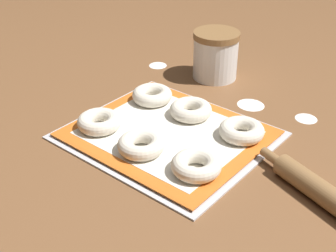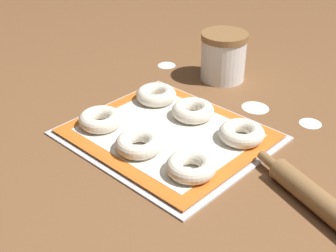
{
  "view_description": "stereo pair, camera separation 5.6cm",
  "coord_description": "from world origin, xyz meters",
  "px_view_note": "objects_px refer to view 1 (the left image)",
  "views": [
    {
      "loc": [
        0.55,
        -0.67,
        0.54
      ],
      "look_at": [
        0.01,
        -0.02,
        0.03
      ],
      "focal_mm": 50.0,
      "sensor_mm": 36.0,
      "label": 1
    },
    {
      "loc": [
        0.59,
        -0.64,
        0.54
      ],
      "look_at": [
        0.01,
        -0.02,
        0.03
      ],
      "focal_mm": 50.0,
      "sensor_mm": 36.0,
      "label": 2
    }
  ],
  "objects_px": {
    "bagel_back_left": "(152,95)",
    "bagel_front_center": "(141,145)",
    "bagel_back_right": "(242,131)",
    "flour_canister": "(216,55)",
    "baking_tray": "(168,135)",
    "bagel_front_right": "(196,165)",
    "bagel_back_center": "(192,110)",
    "bagel_front_left": "(99,122)"
  },
  "relations": [
    {
      "from": "bagel_back_left",
      "to": "bagel_front_center",
      "type": "bearing_deg",
      "value": -54.59
    },
    {
      "from": "bagel_back_right",
      "to": "flour_canister",
      "type": "height_order",
      "value": "flour_canister"
    },
    {
      "from": "baking_tray",
      "to": "bagel_back_right",
      "type": "distance_m",
      "value": 0.16
    },
    {
      "from": "bagel_front_right",
      "to": "bagel_back_center",
      "type": "xyz_separation_m",
      "value": [
        -0.13,
        0.16,
        0.0
      ]
    },
    {
      "from": "bagel_front_center",
      "to": "flour_canister",
      "type": "distance_m",
      "value": 0.42
    },
    {
      "from": "bagel_front_left",
      "to": "bagel_front_right",
      "type": "distance_m",
      "value": 0.26
    },
    {
      "from": "baking_tray",
      "to": "bagel_front_center",
      "type": "distance_m",
      "value": 0.09
    },
    {
      "from": "bagel_back_center",
      "to": "bagel_back_right",
      "type": "relative_size",
      "value": 1.0
    },
    {
      "from": "bagel_front_center",
      "to": "bagel_back_center",
      "type": "xyz_separation_m",
      "value": [
        -0.01,
        0.18,
        0.0
      ]
    },
    {
      "from": "bagel_front_right",
      "to": "bagel_front_center",
      "type": "bearing_deg",
      "value": -173.67
    },
    {
      "from": "bagel_back_center",
      "to": "flour_canister",
      "type": "relative_size",
      "value": 0.75
    },
    {
      "from": "bagel_back_right",
      "to": "bagel_front_center",
      "type": "bearing_deg",
      "value": -125.95
    },
    {
      "from": "bagel_front_center",
      "to": "bagel_front_right",
      "type": "bearing_deg",
      "value": 6.33
    },
    {
      "from": "bagel_front_left",
      "to": "bagel_back_left",
      "type": "height_order",
      "value": "same"
    },
    {
      "from": "bagel_back_center",
      "to": "baking_tray",
      "type": "bearing_deg",
      "value": -88.25
    },
    {
      "from": "baking_tray",
      "to": "flour_canister",
      "type": "xyz_separation_m",
      "value": [
        -0.09,
        0.31,
        0.06
      ]
    },
    {
      "from": "bagel_front_center",
      "to": "flour_canister",
      "type": "bearing_deg",
      "value": 103.91
    },
    {
      "from": "baking_tray",
      "to": "bagel_back_left",
      "type": "distance_m",
      "value": 0.15
    },
    {
      "from": "bagel_front_right",
      "to": "baking_tray",
      "type": "bearing_deg",
      "value": 150.05
    },
    {
      "from": "bagel_front_center",
      "to": "bagel_back_center",
      "type": "relative_size",
      "value": 1.0
    },
    {
      "from": "bagel_back_center",
      "to": "bagel_front_left",
      "type": "bearing_deg",
      "value": -126.24
    },
    {
      "from": "bagel_front_right",
      "to": "bagel_back_left",
      "type": "height_order",
      "value": "same"
    },
    {
      "from": "baking_tray",
      "to": "bagel_back_center",
      "type": "relative_size",
      "value": 4.25
    },
    {
      "from": "bagel_back_right",
      "to": "flour_canister",
      "type": "xyz_separation_m",
      "value": [
        -0.23,
        0.23,
        0.04
      ]
    },
    {
      "from": "baking_tray",
      "to": "bagel_front_left",
      "type": "distance_m",
      "value": 0.15
    },
    {
      "from": "bagel_front_center",
      "to": "bagel_front_right",
      "type": "height_order",
      "value": "same"
    },
    {
      "from": "bagel_back_right",
      "to": "baking_tray",
      "type": "bearing_deg",
      "value": -147.16
    },
    {
      "from": "bagel_back_center",
      "to": "bagel_back_right",
      "type": "distance_m",
      "value": 0.13
    },
    {
      "from": "bagel_front_right",
      "to": "bagel_back_center",
      "type": "height_order",
      "value": "same"
    },
    {
      "from": "bagel_front_left",
      "to": "flour_canister",
      "type": "height_order",
      "value": "flour_canister"
    },
    {
      "from": "bagel_front_left",
      "to": "flour_canister",
      "type": "bearing_deg",
      "value": 85.46
    },
    {
      "from": "bagel_back_left",
      "to": "flour_canister",
      "type": "xyz_separation_m",
      "value": [
        0.03,
        0.23,
        0.04
      ]
    },
    {
      "from": "bagel_front_right",
      "to": "bagel_back_left",
      "type": "xyz_separation_m",
      "value": [
        -0.25,
        0.16,
        0.0
      ]
    },
    {
      "from": "baking_tray",
      "to": "bagel_front_center",
      "type": "height_order",
      "value": "bagel_front_center"
    },
    {
      "from": "bagel_front_left",
      "to": "bagel_front_center",
      "type": "relative_size",
      "value": 1.0
    },
    {
      "from": "bagel_front_center",
      "to": "flour_canister",
      "type": "relative_size",
      "value": 0.75
    },
    {
      "from": "bagel_front_center",
      "to": "bagel_back_left",
      "type": "relative_size",
      "value": 1.0
    },
    {
      "from": "bagel_front_left",
      "to": "bagel_front_center",
      "type": "height_order",
      "value": "same"
    },
    {
      "from": "bagel_front_right",
      "to": "bagel_back_left",
      "type": "bearing_deg",
      "value": 147.3
    },
    {
      "from": "bagel_front_right",
      "to": "bagel_back_left",
      "type": "distance_m",
      "value": 0.3
    },
    {
      "from": "baking_tray",
      "to": "bagel_back_right",
      "type": "relative_size",
      "value": 4.25
    },
    {
      "from": "baking_tray",
      "to": "bagel_front_left",
      "type": "relative_size",
      "value": 4.25
    }
  ]
}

